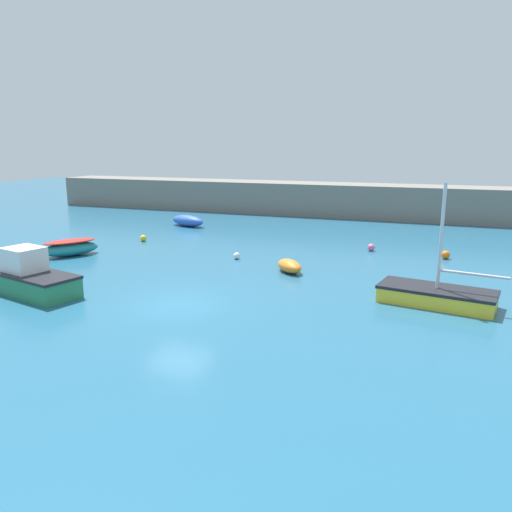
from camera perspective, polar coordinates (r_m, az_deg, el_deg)
The scene contains 11 objects.
ground_plane at distance 20.14m, azimuth -8.89°, elevation -5.67°, with size 120.00×120.00×0.20m, color #235B7A.
harbor_breakwater at distance 44.92m, azimuth 8.31°, elevation 6.42°, with size 54.34×3.96×2.81m, color slate.
rowboat_blue_near at distance 38.82m, azimuth -7.81°, elevation 4.02°, with size 3.33×2.08×0.86m.
fishing_dinghy_green at distance 24.63m, azimuth 3.85°, elevation -1.14°, with size 1.93×1.98×0.63m.
cabin_cruiser_white at distance 23.11m, azimuth -24.46°, elevation -2.26°, with size 4.95×2.80×1.95m.
rowboat_with_red_cover at distance 30.11m, azimuth -20.49°, elevation 0.92°, with size 2.78×3.36×0.93m.
sailboat_short_mast at distance 20.89m, azimuth 19.95°, elevation -4.23°, with size 4.80×2.55×4.79m.
mooring_buoy_orange at distance 29.37m, azimuth 20.85°, elevation 0.14°, with size 0.46×0.46×0.46m, color orange.
mooring_buoy_white at distance 27.44m, azimuth -2.23°, elevation 0.03°, with size 0.37×0.37×0.37m, color white.
mooring_buoy_yellow at distance 33.28m, azimuth -12.77°, elevation 2.01°, with size 0.41×0.41×0.41m, color yellow.
mooring_buoy_pink at distance 30.31m, azimuth 13.03°, elevation 0.98°, with size 0.42×0.42×0.42m, color #EA668C.
Camera 1 is at (9.56, -16.57, 6.18)m, focal length 35.00 mm.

